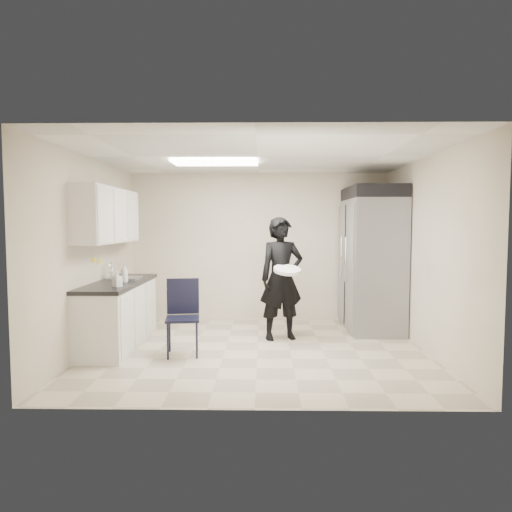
{
  "coord_description": "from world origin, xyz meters",
  "views": [
    {
      "loc": [
        0.08,
        -6.08,
        1.71
      ],
      "look_at": [
        -0.02,
        0.2,
        1.27
      ],
      "focal_mm": 32.0,
      "sensor_mm": 36.0,
      "label": 1
    }
  ],
  "objects_px": {
    "lower_counter": "(119,315)",
    "man_tuxedo": "(281,278)",
    "commercial_fridge": "(372,265)",
    "folding_chair": "(183,319)"
  },
  "relations": [
    {
      "from": "folding_chair",
      "to": "man_tuxedo",
      "type": "relative_size",
      "value": 0.53
    },
    {
      "from": "lower_counter",
      "to": "commercial_fridge",
      "type": "xyz_separation_m",
      "value": [
        3.78,
        1.07,
        0.62
      ]
    },
    {
      "from": "lower_counter",
      "to": "man_tuxedo",
      "type": "relative_size",
      "value": 1.05
    },
    {
      "from": "folding_chair",
      "to": "man_tuxedo",
      "type": "height_order",
      "value": "man_tuxedo"
    },
    {
      "from": "commercial_fridge",
      "to": "folding_chair",
      "type": "relative_size",
      "value": 2.19
    },
    {
      "from": "commercial_fridge",
      "to": "man_tuxedo",
      "type": "height_order",
      "value": "commercial_fridge"
    },
    {
      "from": "folding_chair",
      "to": "lower_counter",
      "type": "bearing_deg",
      "value": 147.39
    },
    {
      "from": "commercial_fridge",
      "to": "man_tuxedo",
      "type": "relative_size",
      "value": 1.16
    },
    {
      "from": "lower_counter",
      "to": "folding_chair",
      "type": "relative_size",
      "value": 1.98
    },
    {
      "from": "lower_counter",
      "to": "folding_chair",
      "type": "distance_m",
      "value": 1.08
    }
  ]
}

